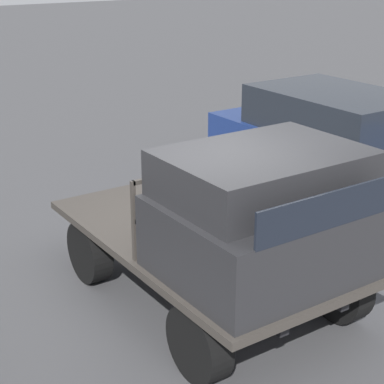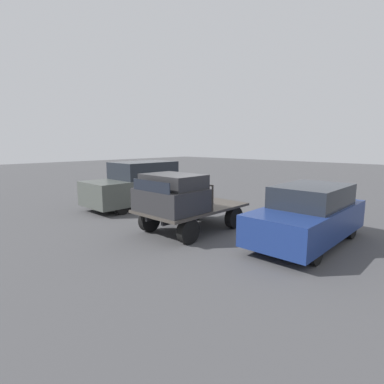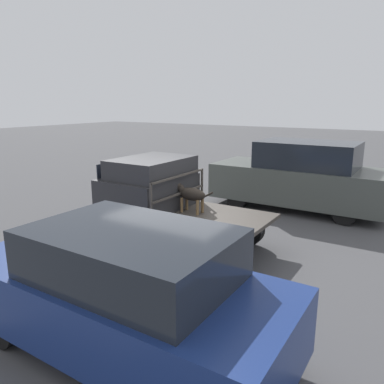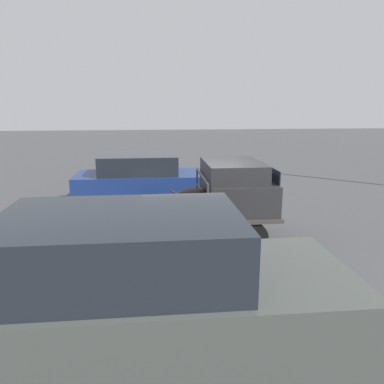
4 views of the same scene
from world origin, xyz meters
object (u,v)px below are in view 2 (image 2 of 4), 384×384
dog (190,193)px  parked_pickup_far (141,185)px  parked_sedan (309,215)px  flatbed_truck (192,213)px

dog → parked_pickup_far: parked_pickup_far is taller
parked_pickup_far → dog: bearing=69.1°
dog → parked_sedan: parked_sedan is taller
flatbed_truck → dog: bearing=-103.6°
parked_sedan → dog: bearing=-75.8°
dog → parked_pickup_far: (-1.15, -4.22, -0.22)m
dog → parked_pickup_far: 4.38m
dog → parked_sedan: 3.67m
flatbed_truck → parked_pickup_far: 4.53m
flatbed_truck → dog: size_ratio=3.38×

